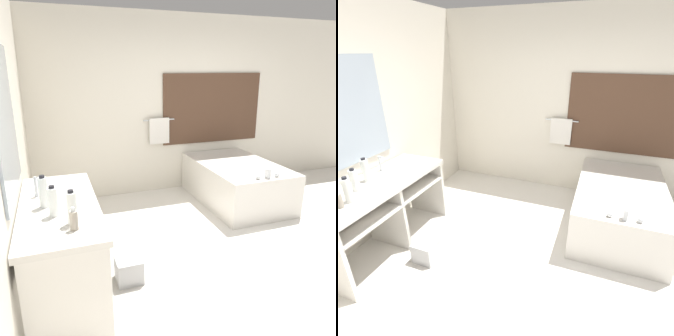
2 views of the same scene
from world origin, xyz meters
The scene contains 11 objects.
ground_plane centered at (0.00, 0.00, 0.00)m, with size 16.00×16.00×0.00m, color silver.
wall_back_with_blinds centered at (0.02, 2.23, 1.35)m, with size 7.40×0.13×2.70m.
wall_left_with_mirror centered at (-2.23, 0.00, 1.35)m, with size 0.08×7.40×2.70m.
vanity_counter centered at (-1.87, 0.08, 0.62)m, with size 0.62×1.53×0.84m.
sink_faucet centered at (-2.05, 0.28, 0.93)m, with size 0.09×0.04×0.18m.
bathtub centered at (0.63, 1.36, 0.32)m, with size 1.04×1.66×0.71m.
water_bottle_1 centered at (-1.79, -0.37, 0.96)m, with size 0.08×0.08×0.26m.
water_bottle_2 centered at (-1.92, -0.19, 0.95)m, with size 0.08×0.08×0.24m.
water_bottle_3 centered at (-1.98, 0.02, 0.97)m, with size 0.08×0.08×0.27m.
soap_dispenser centered at (-1.79, -0.47, 0.91)m, with size 0.06×0.06×0.17m.
waste_bin centered at (-1.32, -0.01, 0.11)m, with size 0.24×0.24×0.23m.
Camera 2 is at (0.28, -1.81, 2.12)m, focal length 28.00 mm.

